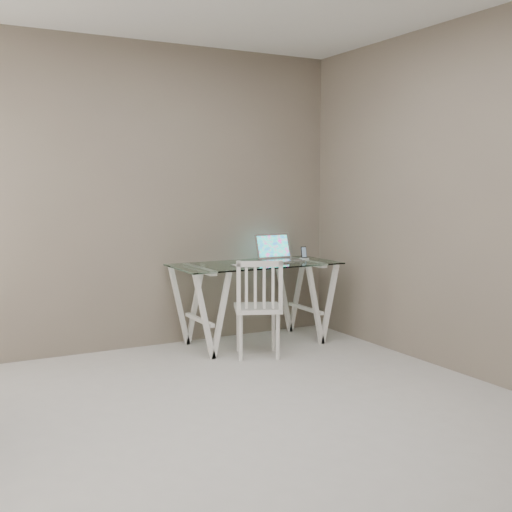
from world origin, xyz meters
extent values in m
plane|color=#BAB7B2|center=(0.00, 0.00, 0.00)|extent=(4.50, 4.50, 0.00)
cube|color=#74685B|center=(0.00, 2.25, 1.35)|extent=(4.00, 0.02, 2.70)
cube|color=#74685B|center=(2.00, 0.00, 1.35)|extent=(0.02, 4.50, 2.70)
cube|color=silver|center=(1.03, 1.85, 0.74)|extent=(1.50, 0.70, 0.01)
cube|color=white|center=(0.48, 1.85, 0.36)|extent=(0.24, 0.62, 0.72)
cube|color=white|center=(1.58, 1.85, 0.36)|extent=(0.24, 0.62, 0.72)
cube|color=white|center=(0.86, 1.49, 0.41)|extent=(0.50, 0.50, 0.04)
cylinder|color=white|center=(0.66, 1.40, 0.20)|extent=(0.03, 0.03, 0.39)
cylinder|color=white|center=(0.95, 1.28, 0.20)|extent=(0.03, 0.03, 0.39)
cylinder|color=white|center=(0.78, 1.69, 0.20)|extent=(0.03, 0.03, 0.39)
cylinder|color=white|center=(1.07, 1.57, 0.20)|extent=(0.03, 0.03, 0.39)
cube|color=white|center=(0.79, 1.32, 0.62)|extent=(0.36, 0.17, 0.43)
cube|color=#B5B5BA|center=(1.32, 1.86, 0.75)|extent=(0.36, 0.25, 0.02)
cube|color=#19D899|center=(1.32, 2.02, 0.88)|extent=(0.36, 0.08, 0.23)
cube|color=silver|center=(0.91, 1.76, 0.75)|extent=(0.28, 0.12, 0.01)
ellipsoid|color=white|center=(0.89, 1.58, 0.76)|extent=(0.11, 0.07, 0.04)
cube|color=white|center=(1.60, 1.90, 0.75)|extent=(0.07, 0.07, 0.02)
cube|color=black|center=(1.60, 1.91, 0.81)|extent=(0.05, 0.03, 0.11)
camera|label=1|loc=(-1.69, -3.23, 1.45)|focal=45.00mm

